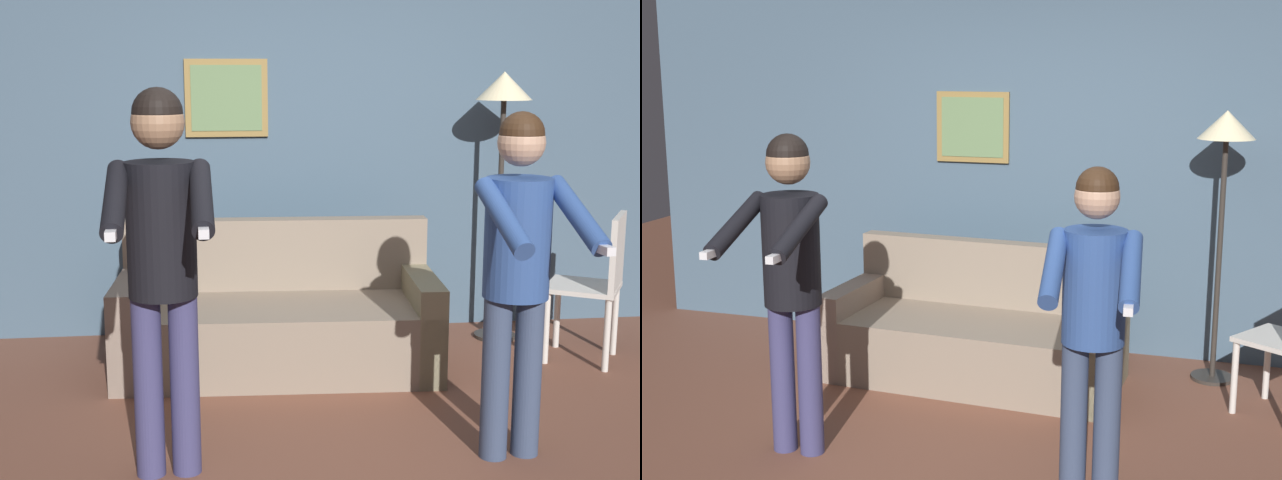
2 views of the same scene
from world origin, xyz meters
TOP-DOWN VIEW (x-y plane):
  - ground_plane at (0.00, 0.00)m, footprint 12.00×12.00m
  - back_wall_assembly at (-0.00, 2.09)m, footprint 6.40×0.09m
  - couch at (-0.29, 1.25)m, footprint 1.94×0.95m
  - torchiere_lamp at (1.22, 1.69)m, footprint 0.36×0.36m
  - person_standing_left at (-0.89, -0.15)m, footprint 0.45×0.71m
  - person_standing_right at (0.70, -0.15)m, footprint 0.47×0.64m
  - dining_chair_distant at (1.68, 1.14)m, footprint 0.58×0.58m

SIDE VIEW (x-z plane):
  - ground_plane at x=0.00m, z-range 0.00..0.00m
  - couch at x=-0.29m, z-range -0.16..0.71m
  - dining_chair_distant at x=1.68m, z-range 0.06..0.99m
  - person_standing_right at x=0.70m, z-range 0.16..1.78m
  - person_standing_left at x=-0.89m, z-range 0.19..1.91m
  - back_wall_assembly at x=0.00m, z-range 0.00..2.60m
  - torchiere_lamp at x=1.22m, z-range 0.62..2.40m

